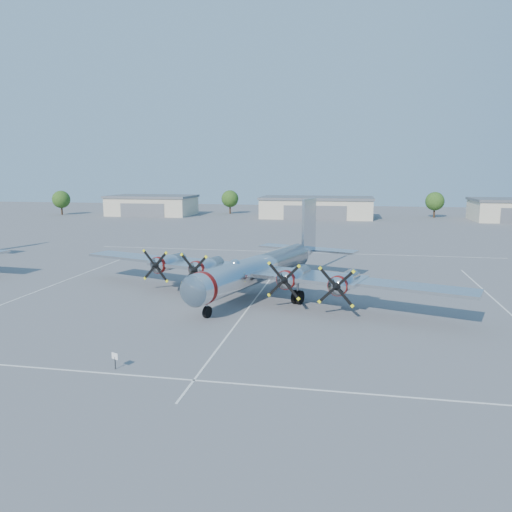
% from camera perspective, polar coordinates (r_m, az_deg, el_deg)
% --- Properties ---
extents(ground, '(260.00, 260.00, 0.00)m').
position_cam_1_polar(ground, '(49.97, 0.60, -4.03)').
color(ground, '#5E5E61').
rests_on(ground, ground).
extents(parking_lines, '(60.00, 50.08, 0.01)m').
position_cam_1_polar(parking_lines, '(48.30, 0.23, -4.51)').
color(parking_lines, silver).
rests_on(parking_lines, ground).
extents(hangar_west, '(22.60, 14.60, 5.40)m').
position_cam_1_polar(hangar_west, '(140.66, -11.75, 5.72)').
color(hangar_west, beige).
rests_on(hangar_west, ground).
extents(hangar_center, '(28.60, 14.60, 5.40)m').
position_cam_1_polar(hangar_center, '(130.37, 6.95, 5.55)').
color(hangar_center, beige).
rests_on(hangar_center, ground).
extents(tree_far_west, '(4.80, 4.80, 6.64)m').
position_cam_1_polar(tree_far_west, '(148.48, -21.37, 6.04)').
color(tree_far_west, '#382619').
rests_on(tree_far_west, ground).
extents(tree_west, '(4.80, 4.80, 6.64)m').
position_cam_1_polar(tree_west, '(142.02, -2.99, 6.55)').
color(tree_west, '#382619').
rests_on(tree_west, ground).
extents(tree_east, '(4.80, 4.80, 6.64)m').
position_cam_1_polar(tree_east, '(137.71, 19.76, 5.90)').
color(tree_east, '#382619').
rests_on(tree_east, ground).
extents(main_bomber_b29, '(46.07, 38.16, 8.75)m').
position_cam_1_polar(main_bomber_b29, '(48.87, 0.62, -4.35)').
color(main_bomber_b29, silver).
rests_on(main_bomber_b29, ground).
extents(info_placard, '(0.51, 0.25, 1.02)m').
position_cam_1_polar(info_placard, '(31.81, -15.82, -11.13)').
color(info_placard, black).
rests_on(info_placard, ground).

